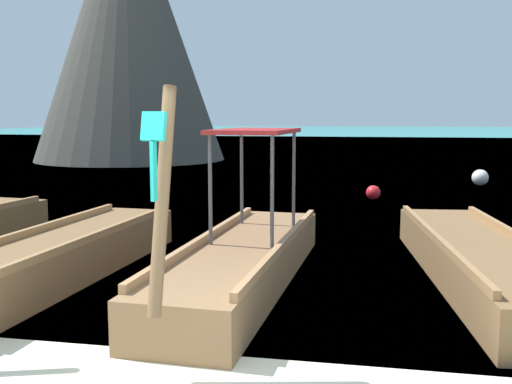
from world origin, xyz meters
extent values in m
plane|color=teal|center=(0.00, 61.49, 0.00)|extent=(120.00, 120.00, 0.00)
cube|color=brown|center=(-2.79, 3.62, 0.29)|extent=(1.44, 5.32, 0.57)
cube|color=#9F7246|center=(-3.31, 3.66, 0.62)|extent=(0.38, 4.84, 0.10)
cube|color=#9F7246|center=(-2.27, 3.59, 0.62)|extent=(0.38, 4.84, 0.10)
cube|color=olive|center=(-0.24, 3.85, 0.27)|extent=(1.46, 5.37, 0.55)
cube|color=#AF7F52|center=(-0.79, 3.88, 0.60)|extent=(0.33, 4.89, 0.10)
cube|color=#AF7F52|center=(0.32, 3.83, 0.60)|extent=(0.33, 4.89, 0.10)
cylinder|color=brown|center=(-0.38, 1.12, 1.53)|extent=(0.15, 0.58, 1.99)
cube|color=#1ECCBC|center=(-0.38, 0.98, 2.16)|extent=(0.21, 0.12, 0.25)
cube|color=#1ECCBC|center=(-0.38, 0.96, 1.79)|extent=(0.03, 0.08, 0.50)
cylinder|color=#4C4C51|center=(-0.66, 3.74, 1.28)|extent=(0.05, 0.05, 1.46)
cylinder|color=#4C4C51|center=(0.17, 3.70, 1.28)|extent=(0.05, 0.05, 1.46)
cylinder|color=#4C4C51|center=(-0.58, 5.33, 1.28)|extent=(0.05, 0.05, 1.46)
cylinder|color=#4C4C51|center=(0.25, 5.29, 1.28)|extent=(0.05, 0.05, 1.46)
cube|color=#AD2323|center=(-0.20, 4.52, 2.03)|extent=(1.10, 1.84, 0.06)
cube|color=brown|center=(2.88, 4.53, 0.27)|extent=(1.78, 5.72, 0.55)
cube|color=#9F7246|center=(2.31, 4.48, 0.60)|extent=(0.60, 5.16, 0.10)
cone|color=#47443D|center=(-10.57, 24.73, 6.96)|extent=(9.54, 9.54, 13.91)
cone|color=#4E4B43|center=(-13.33, 25.68, 3.64)|extent=(4.05, 4.05, 7.28)
sphere|color=white|center=(4.95, 16.16, 0.27)|extent=(0.52, 0.52, 0.52)
sphere|color=red|center=(1.54, 12.25, 0.20)|extent=(0.39, 0.39, 0.39)
camera|label=1|loc=(1.36, -3.66, 2.25)|focal=41.15mm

